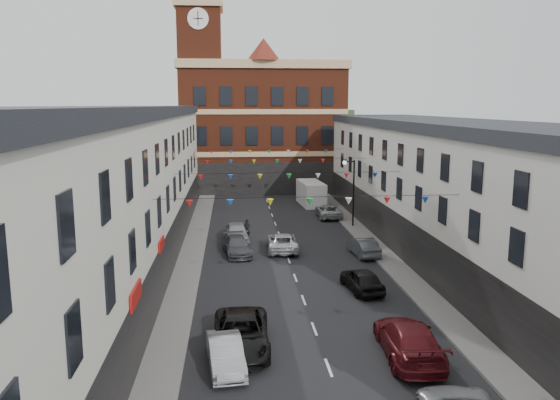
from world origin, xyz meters
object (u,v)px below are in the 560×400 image
object	(u,v)px
car_left_b	(226,354)
car_left_c	(241,334)
car_left_e	(237,233)
car_right_e	(363,247)
car_left_d	(237,246)
moving_car	(282,242)
street_lamp	(351,184)
pedestrian	(247,229)
car_right_d	(362,280)
car_right_f	(328,211)
car_right_c	(409,340)
white_van	(311,193)

from	to	relation	value
car_left_b	car_left_c	distance (m)	1.82
car_left_e	car_right_e	distance (m)	10.28
car_left_d	moving_car	world-z (taller)	moving_car
street_lamp	car_left_e	world-z (taller)	street_lamp
car_left_c	moving_car	bearing A→B (deg)	79.45
pedestrian	car_left_e	bearing A→B (deg)	-116.45
car_right_d	car_right_f	xyz separation A→B (m)	(1.77, 21.12, -0.03)
car_left_e	moving_car	bearing A→B (deg)	-44.42
car_right_e	pedestrian	bearing A→B (deg)	-40.44
car_right_c	car_right_e	bearing A→B (deg)	-93.13
car_right_f	pedestrian	size ratio (longest dim) A/B	2.90
car_right_e	moving_car	distance (m)	5.99
car_left_c	car_right_c	bearing A→B (deg)	-9.83
car_right_c	moving_car	xyz separation A→B (m)	(-3.81, 17.91, -0.13)
car_left_e	car_right_f	world-z (taller)	car_left_e
car_left_d	street_lamp	bearing A→B (deg)	31.61
street_lamp	car_left_c	xyz separation A→B (m)	(-10.15, -23.96, -3.15)
car_right_d	pedestrian	size ratio (longest dim) A/B	2.49
car_left_c	car_right_c	size ratio (longest dim) A/B	0.98
car_left_c	white_van	distance (m)	36.23
car_right_d	car_right_f	distance (m)	21.19
car_left_e	moving_car	distance (m)	4.52
car_right_d	car_right_f	size ratio (longest dim) A/B	0.86
car_right_e	moving_car	size ratio (longest dim) A/B	0.83
car_left_c	pedestrian	xyz separation A→B (m)	(0.85, 20.49, 0.06)
car_right_f	car_right_d	bearing A→B (deg)	85.88
car_right_f	moving_car	size ratio (longest dim) A/B	0.97
street_lamp	car_left_c	size ratio (longest dim) A/B	1.11
car_right_c	car_right_f	size ratio (longest dim) A/B	1.18
car_right_d	white_van	distance (m)	28.11
car_left_b	white_van	distance (m)	38.03
car_left_d	car_right_f	size ratio (longest dim) A/B	0.95
car_left_c	car_left_d	world-z (taller)	car_left_c
car_right_c	moving_car	size ratio (longest dim) A/B	1.15
car_left_d	car_right_c	bearing A→B (deg)	-74.50
white_van	car_right_c	bearing A→B (deg)	-95.87
car_left_c	moving_car	xyz separation A→B (m)	(3.39, 16.53, -0.08)
car_left_e	car_right_c	xyz separation A→B (m)	(7.20, -20.90, 0.04)
car_right_e	car_right_d	bearing A→B (deg)	70.29
car_left_d	car_right_f	bearing A→B (deg)	47.15
street_lamp	car_right_c	world-z (taller)	street_lamp
street_lamp	car_left_b	size ratio (longest dim) A/B	1.54
car_left_c	car_left_b	bearing A→B (deg)	-110.19
car_left_c	car_right_c	world-z (taller)	car_right_c
car_right_d	car_left_d	bearing A→B (deg)	-57.98
street_lamp	car_right_f	size ratio (longest dim) A/B	1.27
car_right_d	moving_car	world-z (taller)	car_right_d
car_right_f	moving_car	world-z (taller)	moving_car
car_right_f	pedestrian	distance (m)	11.28
car_left_b	car_left_d	size ratio (longest dim) A/B	0.87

